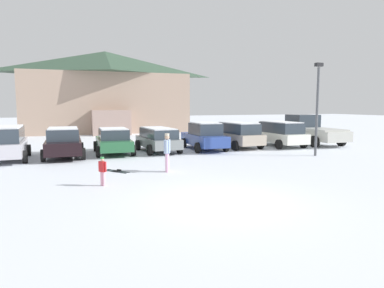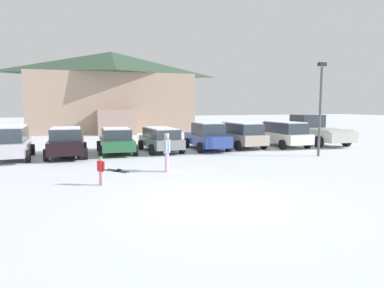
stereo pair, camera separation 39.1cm
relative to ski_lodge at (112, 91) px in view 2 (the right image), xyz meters
The scene contains 14 objects.
ground 29.69m from the ski_lodge, 90.49° to the right, with size 160.00×160.00×0.00m, color silver.
ski_lodge is the anchor object (origin of this frame).
parked_silver_wagon 20.06m from the ski_lodge, 111.93° to the right, with size 2.14×4.49×1.79m.
parked_black_sedan 19.15m from the ski_lodge, 104.13° to the right, with size 2.26×4.61×1.66m.
parked_green_coupe 18.27m from the ski_lodge, 95.81° to the right, with size 2.31×4.44×1.53m.
parked_grey_wagon 18.35m from the ski_lodge, 87.21° to the right, with size 2.23×4.33×1.50m.
parked_blue_hatchback 18.82m from the ski_lodge, 77.69° to the right, with size 2.21×4.58×1.78m.
parked_beige_suv 19.34m from the ski_lodge, 69.94° to the right, with size 2.27×4.16×1.72m.
parked_white_suv 20.99m from the ski_lodge, 62.46° to the right, with size 2.20×4.26×1.74m.
pickup_truck 22.01m from the ski_lodge, 54.31° to the right, with size 2.70×5.92×2.15m.
skier_adult_in_blue_parka 24.57m from the ski_lodge, 91.06° to the right, with size 0.38×0.58×1.67m.
skier_child_in_red_jacket 26.47m from the ski_lodge, 97.36° to the right, with size 0.27×0.33×1.05m.
pair_of_skis 24.02m from the ski_lodge, 96.05° to the right, with size 1.02×1.23×0.08m.
lamp_post 24.49m from the ski_lodge, 68.80° to the right, with size 0.44×0.24×5.21m.
Camera 2 is at (-4.04, -9.12, 2.88)m, focal length 32.00 mm.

